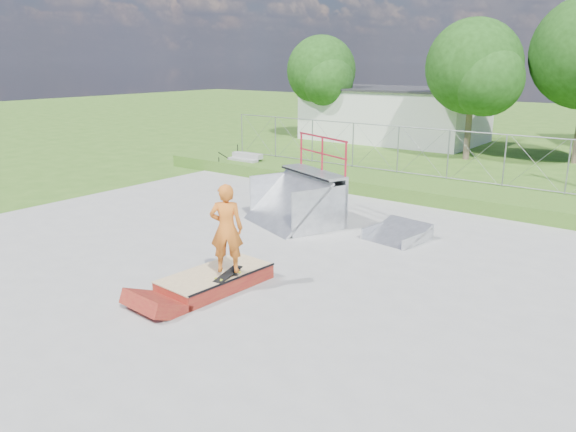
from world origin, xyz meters
name	(u,v)px	position (x,y,z in m)	size (l,w,h in m)	color
ground	(264,277)	(0.00, 0.00, 0.00)	(120.00, 120.00, 0.00)	#375F1B
concrete_pad	(264,276)	(0.00, 0.00, 0.02)	(20.00, 16.00, 0.04)	gray
grass_berm	(435,191)	(0.00, 9.50, 0.25)	(24.00, 3.00, 0.50)	#375F1B
grind_box	(216,280)	(-0.41, -1.12, 0.18)	(1.34, 2.50, 0.36)	maroon
quarter_pipe	(293,182)	(-2.00, 3.75, 1.27)	(2.54, 2.15, 2.54)	#9D9FA5
flat_bank_ramp	(397,233)	(1.17, 4.21, 0.21)	(1.38, 1.47, 0.42)	#9D9FA5
skateboard	(228,275)	(-0.03, -1.13, 0.40)	(0.22, 0.80, 0.02)	black
skater	(227,232)	(-0.03, -1.13, 1.34)	(0.68, 0.45, 1.86)	orange
concrete_stairs	(241,164)	(-8.50, 8.70, 0.40)	(1.50, 1.60, 0.80)	gray
chain_link_fence	(448,155)	(0.00, 10.50, 1.40)	(20.00, 0.06, 1.80)	gray
utility_building_flat	(394,115)	(-8.00, 22.00, 1.50)	(10.00, 6.00, 3.00)	silver
tree_left_near	(477,70)	(-1.75, 17.83, 4.24)	(4.76, 4.48, 6.65)	brown
tree_left_far	(323,73)	(-11.77, 19.85, 3.94)	(4.42, 4.16, 6.18)	brown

